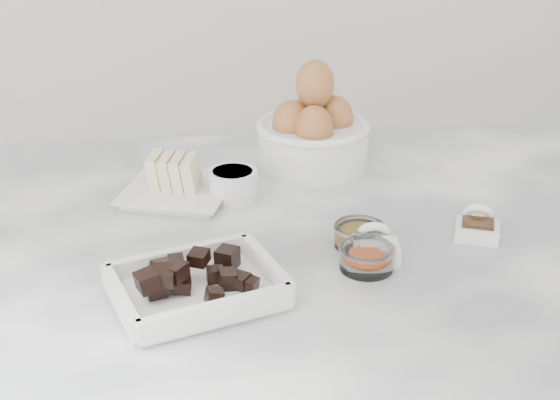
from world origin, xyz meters
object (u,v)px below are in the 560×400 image
(butter_plate, at_px, (176,182))
(egg_bowl, at_px, (313,133))
(sugar_ramekin, at_px, (233,183))
(salt_spoon, at_px, (375,246))
(vanilla_spoon, at_px, (477,226))
(zest_bowl, at_px, (367,257))
(chocolate_dish, at_px, (197,283))
(honey_bowl, at_px, (359,235))

(butter_plate, distance_m, egg_bowl, 0.24)
(butter_plate, xyz_separation_m, sugar_ramekin, (0.08, -0.02, 0.00))
(butter_plate, height_order, salt_spoon, butter_plate)
(salt_spoon, bearing_deg, vanilla_spoon, 15.31)
(egg_bowl, bearing_deg, salt_spoon, -83.93)
(salt_spoon, bearing_deg, zest_bowl, -121.05)
(chocolate_dish, distance_m, sugar_ramekin, 0.28)
(honey_bowl, bearing_deg, vanilla_spoon, 3.21)
(chocolate_dish, height_order, vanilla_spoon, chocolate_dish)
(egg_bowl, relative_size, salt_spoon, 2.41)
(chocolate_dish, bearing_deg, sugar_ramekin, 78.04)
(sugar_ramekin, xyz_separation_m, egg_bowl, (0.14, 0.11, 0.03))
(honey_bowl, height_order, vanilla_spoon, vanilla_spoon)
(egg_bowl, xyz_separation_m, zest_bowl, (0.02, -0.34, -0.04))
(butter_plate, xyz_separation_m, vanilla_spoon, (0.40, -0.18, -0.01))
(honey_bowl, bearing_deg, chocolate_dish, -153.19)
(butter_plate, distance_m, sugar_ramekin, 0.09)
(honey_bowl, bearing_deg, sugar_ramekin, 132.83)
(sugar_ramekin, distance_m, vanilla_spoon, 0.36)
(egg_bowl, height_order, vanilla_spoon, egg_bowl)
(chocolate_dish, relative_size, sugar_ramekin, 3.07)
(sugar_ramekin, distance_m, honey_bowl, 0.23)
(chocolate_dish, height_order, sugar_ramekin, chocolate_dish)
(sugar_ramekin, height_order, honey_bowl, sugar_ramekin)
(chocolate_dish, relative_size, egg_bowl, 1.23)
(sugar_ramekin, distance_m, zest_bowl, 0.27)
(vanilla_spoon, bearing_deg, butter_plate, 156.20)
(chocolate_dish, relative_size, honey_bowl, 3.25)
(vanilla_spoon, bearing_deg, honey_bowl, -176.79)
(chocolate_dish, distance_m, butter_plate, 0.30)
(butter_plate, distance_m, honey_bowl, 0.30)
(egg_bowl, bearing_deg, chocolate_dish, -116.69)
(egg_bowl, bearing_deg, butter_plate, -157.06)
(honey_bowl, bearing_deg, egg_bowl, 93.90)
(vanilla_spoon, bearing_deg, zest_bowl, -157.28)
(egg_bowl, distance_m, vanilla_spoon, 0.33)
(sugar_ramekin, height_order, egg_bowl, egg_bowl)
(sugar_ramekin, height_order, zest_bowl, sugar_ramekin)
(chocolate_dish, height_order, honey_bowl, chocolate_dish)
(egg_bowl, xyz_separation_m, salt_spoon, (0.03, -0.31, -0.04))
(chocolate_dish, xyz_separation_m, vanilla_spoon, (0.38, 0.12, -0.01))
(vanilla_spoon, height_order, salt_spoon, salt_spoon)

